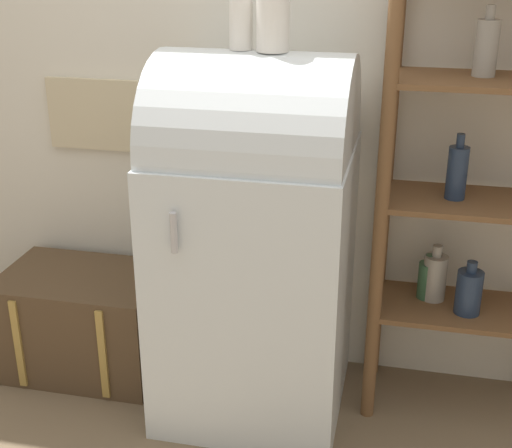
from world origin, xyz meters
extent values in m
plane|color=#7A664C|center=(0.00, 0.00, 0.00)|extent=(12.00, 12.00, 0.00)
cube|color=silver|center=(0.00, 0.58, 1.35)|extent=(7.00, 0.05, 2.70)
cube|color=#C6B793|center=(-0.70, 0.54, 1.05)|extent=(0.51, 0.02, 0.29)
cube|color=silver|center=(0.00, 0.21, 0.52)|extent=(0.69, 0.68, 1.04)
cylinder|color=silver|center=(0.00, 0.21, 1.06)|extent=(0.67, 0.64, 0.64)
cylinder|color=#B7B7BC|center=(-0.19, -0.15, 0.86)|extent=(0.02, 0.02, 0.14)
cube|color=brown|center=(-0.76, 0.29, 0.22)|extent=(0.66, 0.45, 0.44)
cube|color=#AD8942|center=(-0.94, 0.06, 0.22)|extent=(0.03, 0.01, 0.39)
cube|color=#AD8942|center=(-0.58, 0.06, 0.22)|extent=(0.03, 0.01, 0.39)
cylinder|color=brown|center=(0.45, 0.20, 0.87)|extent=(0.05, 0.05, 1.73)
cylinder|color=brown|center=(0.45, 0.51, 0.87)|extent=(0.05, 0.05, 1.73)
cube|color=brown|center=(0.77, 0.35, 0.42)|extent=(0.68, 0.33, 0.02)
cube|color=brown|center=(0.77, 0.35, 0.86)|extent=(0.68, 0.33, 0.02)
cube|color=brown|center=(0.77, 0.35, 1.29)|extent=(0.68, 0.33, 0.02)
cylinder|color=#9E998E|center=(0.66, 0.40, 0.52)|extent=(0.09, 0.09, 0.18)
cylinder|color=#9E998E|center=(0.66, 0.40, 0.63)|extent=(0.04, 0.04, 0.04)
cylinder|color=#9E998E|center=(0.75, 0.39, 1.39)|extent=(0.08, 0.08, 0.19)
cylinder|color=#9E998E|center=(0.75, 0.39, 1.51)|extent=(0.03, 0.03, 0.05)
cylinder|color=#23334C|center=(0.70, 0.36, 0.96)|extent=(0.07, 0.07, 0.19)
cylinder|color=#23334C|center=(0.70, 0.36, 1.08)|extent=(0.03, 0.03, 0.05)
cylinder|color=#23334C|center=(0.79, 0.31, 0.52)|extent=(0.10, 0.10, 0.17)
cylinder|color=#23334C|center=(0.79, 0.31, 0.62)|extent=(0.04, 0.04, 0.04)
cylinder|color=#335B3D|center=(0.64, 0.40, 0.51)|extent=(0.08, 0.08, 0.15)
cylinder|color=#335B3D|center=(0.64, 0.40, 0.60)|extent=(0.03, 0.03, 0.04)
cylinder|color=white|center=(-0.05, 0.23, 1.47)|extent=(0.08, 0.08, 0.17)
cylinder|color=white|center=(0.06, 0.21, 1.47)|extent=(0.11, 0.11, 0.18)
camera|label=1|loc=(0.52, -2.14, 1.76)|focal=50.00mm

